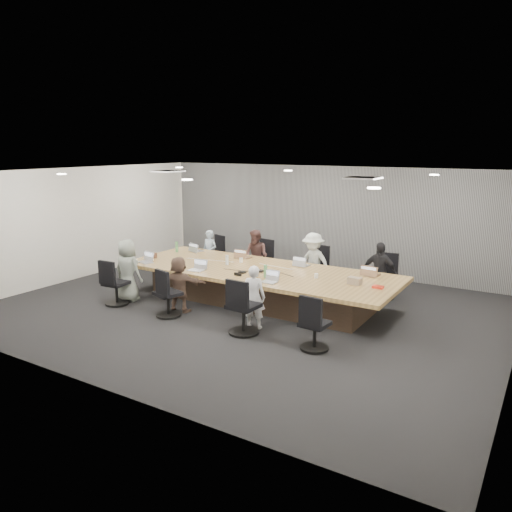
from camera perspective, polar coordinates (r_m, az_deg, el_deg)
The scene contains 40 objects.
floor at distance 10.46m, azimuth -1.15°, elevation -6.03°, with size 10.00×8.00×0.00m, color black.
ceiling at distance 9.93m, azimuth -1.22°, elevation 9.48°, with size 10.00×8.00×0.00m, color white.
wall_back at distance 13.59m, azimuth 7.97°, elevation 4.25°, with size 10.00×2.80×0.00m, color silver.
wall_front at distance 7.16m, azimuth -18.76°, elevation -3.78°, with size 10.00×2.80×0.00m, color silver.
wall_left at distance 13.44m, azimuth -19.49°, elevation 3.56°, with size 8.00×2.80×0.00m, color silver.
curtain at distance 13.52m, azimuth 7.83°, elevation 4.21°, with size 9.80×0.04×2.80m, color slate.
conference_table at distance 10.74m, azimuth 0.28°, elevation -3.28°, with size 6.00×2.20×0.74m.
chair_0 at distance 13.36m, azimuth -4.41°, elevation -0.29°, with size 0.50×0.50×0.74m, color black, non-canonical shape.
chair_1 at distance 12.59m, azimuth 0.86°, elevation -0.91°, with size 0.54×0.54×0.80m, color black, non-canonical shape.
chair_2 at distance 11.91m, azimuth 7.21°, elevation -1.79°, with size 0.54×0.54×0.81m, color black, non-canonical shape.
chair_3 at distance 11.39m, azimuth 14.34°, elevation -2.78°, with size 0.54×0.54×0.80m, color black, non-canonical shape.
chair_4 at distance 11.02m, azimuth -15.68°, elevation -3.40°, with size 0.53×0.53×0.78m, color black, non-canonical shape.
chair_5 at distance 10.04m, azimuth -10.03°, elevation -4.66°, with size 0.53×0.53×0.79m, color black, non-canonical shape.
chair_6 at distance 8.99m, azimuth -1.42°, elevation -6.24°, with size 0.59×0.59×0.87m, color black, non-canonical shape.
chair_7 at distance 8.38m, azimuth 6.73°, elevation -8.19°, with size 0.51×0.51×0.75m, color black, non-canonical shape.
person_0 at distance 13.04m, azimuth -5.33°, elevation 0.37°, with size 0.43×0.28×1.19m, color #9FB5C8.
laptop_0 at distance 12.58m, azimuth -6.84°, elevation 0.61°, with size 0.35×0.24×0.02m, color #B2B2B7.
person_1 at distance 12.24m, azimuth 0.03°, elevation -0.06°, with size 0.64×0.50×1.32m, color #4B302C.
laptop_1 at distance 11.77m, azimuth -1.37°, elevation -0.14°, with size 0.33×0.23×0.02m, color #8C6647.
person_2 at distance 11.53m, azimuth 6.53°, elevation -0.76°, with size 0.90×0.51×1.39m, color silver.
laptop_2 at distance 11.04m, azimuth 5.32°, elevation -1.04°, with size 0.32×0.22×0.02m, color #B2B2B7.
person_3 at distance 11.00m, azimuth 13.86°, elevation -1.86°, with size 0.78×0.32×1.33m, color black.
laptop_3 at distance 10.47m, azimuth 12.96°, elevation -2.06°, with size 0.36×0.24×0.02m, color #8C6647.
person_4 at distance 11.18m, azimuth -14.46°, elevation -1.59°, with size 0.66×0.43×1.36m, color gray.
laptop_4 at distance 11.54m, azimuth -12.53°, elevation -0.69°, with size 0.34×0.23×0.02m, color #B2B2B7.
person_5 at distance 10.24m, azimuth -8.77°, elevation -3.20°, with size 1.07×0.34×1.16m, color brown.
laptop_5 at distance 10.61m, azimuth -6.89°, elevation -1.64°, with size 0.32×0.22×0.02m, color #B2B2B7.
person_6 at distance 9.22m, azimuth -0.24°, elevation -4.69°, with size 0.44×0.29×1.20m, color silver.
laptop_6 at distance 9.63m, azimuth 1.48°, elevation -3.00°, with size 0.29×0.20×0.02m, color #B2B2B7.
bottle_green_left at distance 12.52m, azimuth -9.05°, elevation 1.04°, with size 0.07×0.07×0.26m, color #569B58.
bottle_green_right at distance 9.98m, azimuth 1.09°, elevation -1.75°, with size 0.07×0.07×0.26m, color #569B58.
bottle_clear at distance 11.05m, azimuth -3.33°, elevation -0.46°, with size 0.07×0.07×0.22m, color silver.
cup_white_far at distance 11.28m, azimuth -1.72°, elevation -0.48°, with size 0.08×0.08×0.10m, color white.
cup_white_near at distance 10.02m, azimuth 6.91°, elevation -2.26°, with size 0.08×0.08×0.09m, color white.
mug_brown at distance 11.96m, azimuth -11.46°, elevation 0.07°, with size 0.10×0.10×0.12m, color brown.
mic_left at distance 10.35m, azimuth -1.59°, elevation -1.87°, with size 0.15×0.10×0.03m, color black.
mic_right at distance 10.47m, azimuth 0.45°, elevation -1.69°, with size 0.16×0.10×0.03m, color black.
stapler at distance 10.13m, azimuth -2.09°, elevation -2.10°, with size 0.16×0.04×0.06m, color black.
canvas_bag at distance 9.68m, azimuth 11.21°, elevation -2.80°, with size 0.25×0.16×0.14m, color gray.
snack_packet at distance 9.53m, azimuth 13.76°, elevation -3.46°, with size 0.20×0.13×0.04m, color red.
Camera 1 is at (5.35, -8.34, 3.33)m, focal length 35.00 mm.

